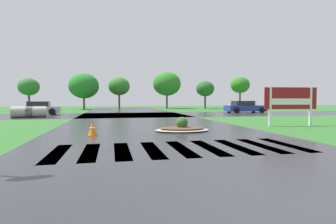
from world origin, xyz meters
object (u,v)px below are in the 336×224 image
at_px(estate_billboard, 291,100).
at_px(car_white_sedan, 245,107).
at_px(car_blue_compact, 37,109).
at_px(drainage_pipe_stack, 29,112).
at_px(median_island, 182,128).
at_px(traffic_cone, 93,129).

bearing_deg(estate_billboard, car_white_sedan, -101.79).
distance_m(car_blue_compact, drainage_pipe_stack, 4.63).
xyz_separation_m(estate_billboard, car_white_sedan, (5.01, 15.14, -0.85)).
height_order(median_island, car_white_sedan, car_white_sedan).
bearing_deg(drainage_pipe_stack, car_blue_compact, 95.91).
distance_m(estate_billboard, traffic_cone, 11.01).
relative_size(estate_billboard, car_white_sedan, 0.67).
xyz_separation_m(estate_billboard, drainage_pipe_stack, (-16.69, 10.78, -1.01)).
relative_size(median_island, drainage_pipe_stack, 0.93).
bearing_deg(estate_billboard, car_blue_compact, -35.35).
distance_m(median_island, car_blue_compact, 19.64).
distance_m(estate_billboard, car_blue_compact, 23.07).
xyz_separation_m(car_white_sedan, traffic_cone, (-15.76, -17.18, -0.34)).
xyz_separation_m(car_blue_compact, drainage_pipe_stack, (0.48, -4.61, -0.15)).
distance_m(car_blue_compact, traffic_cone, 18.58).
height_order(estate_billboard, car_blue_compact, estate_billboard).
bearing_deg(traffic_cone, car_white_sedan, 47.48).
bearing_deg(drainage_pipe_stack, median_island, -50.10).
height_order(drainage_pipe_stack, traffic_cone, drainage_pipe_stack).
bearing_deg(estate_billboard, median_island, 16.75).
distance_m(car_blue_compact, car_white_sedan, 22.18).
bearing_deg(car_blue_compact, traffic_cone, 105.20).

